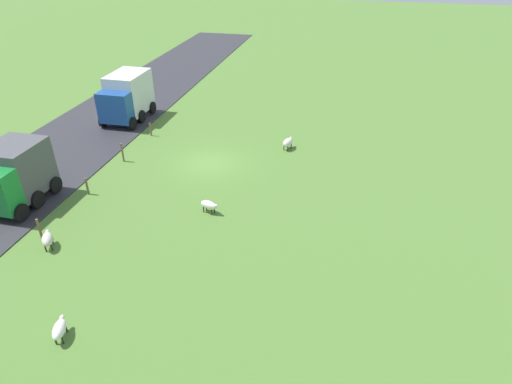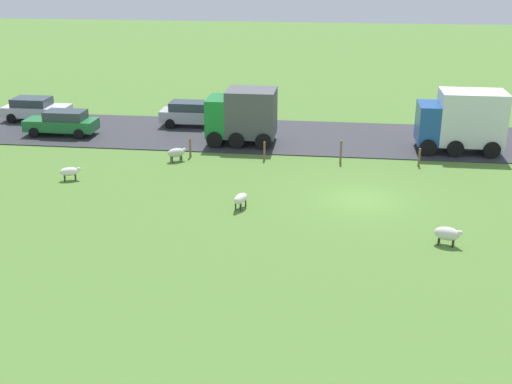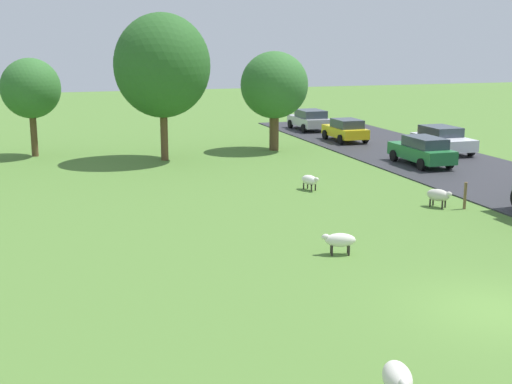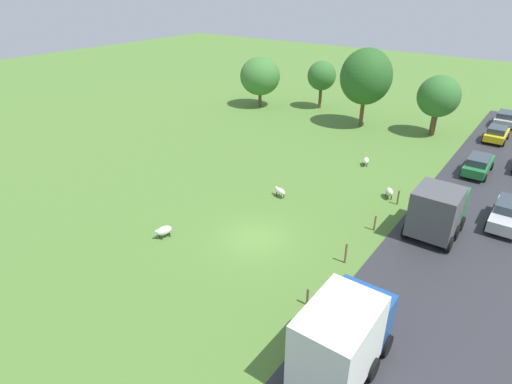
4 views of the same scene
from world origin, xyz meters
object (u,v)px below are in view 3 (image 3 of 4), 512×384
object	(u,v)px
tree_0	(31,89)
car_3	(422,150)
tree_2	(162,66)
sheep_3	(310,180)
sheep_0	(397,378)
sheep_2	(340,240)
car_5	(442,139)
car_1	(310,119)
tree_1	(274,85)
car_2	(346,130)
sheep_1	(438,195)

from	to	relation	value
tree_0	car_3	xyz separation A→B (m)	(20.16, -9.93, -3.11)
tree_0	tree_2	distance (m)	8.12
sheep_3	tree_0	xyz separation A→B (m)	(-12.01, 13.73, 3.52)
sheep_0	sheep_2	distance (m)	9.32
sheep_0	car_5	world-z (taller)	car_5
car_1	car_3	world-z (taller)	car_3
car_5	tree_1	bearing A→B (deg)	154.60
tree_0	sheep_0	bearing A→B (deg)	-78.69
sheep_2	car_1	bearing A→B (deg)	69.66
tree_0	car_5	xyz separation A→B (m)	(23.60, -6.54, -3.11)
sheep_0	tree_2	size ratio (longest dim) A/B	0.14
sheep_2	tree_1	size ratio (longest dim) A/B	0.19
sheep_0	tree_1	size ratio (longest dim) A/B	0.19
car_1	car_2	world-z (taller)	car_1
sheep_3	tree_2	world-z (taller)	tree_2
tree_2	car_2	size ratio (longest dim) A/B	2.12
car_2	car_3	distance (m)	9.50
tree_2	sheep_0	bearing A→B (deg)	-91.46
sheep_2	tree_0	xyz separation A→B (m)	(-9.23, 23.08, 3.51)
sheep_3	car_2	size ratio (longest dim) A/B	0.29
car_2	car_5	distance (m)	7.08
sheep_3	car_5	size ratio (longest dim) A/B	0.25
tree_2	car_1	xyz separation A→B (m)	(12.85, 9.51, -4.49)
tree_1	sheep_2	bearing A→B (deg)	-103.62
sheep_1	tree_2	distance (m)	17.82
tree_2	car_1	world-z (taller)	tree_2
sheep_2	sheep_3	bearing A→B (deg)	73.47
sheep_3	car_2	world-z (taller)	car_2
sheep_2	car_1	world-z (taller)	car_1
sheep_2	car_3	bearing A→B (deg)	50.28
tree_1	sheep_0	bearing A→B (deg)	-104.88
sheep_1	car_2	world-z (taller)	car_2
sheep_0	tree_0	world-z (taller)	tree_0
car_1	sheep_1	bearing A→B (deg)	-99.65
sheep_0	car_1	world-z (taller)	car_1
sheep_2	tree_0	world-z (taller)	tree_0
tree_1	car_3	distance (m)	10.24
tree_1	tree_2	size ratio (longest dim) A/B	0.74
sheep_0	sheep_1	distance (m)	16.48
sheep_0	tree_0	xyz separation A→B (m)	(-6.39, 31.95, 3.49)
tree_1	tree_2	distance (m)	7.49
tree_0	car_1	xyz separation A→B (m)	(19.95, 5.84, -3.13)
tree_2	sheep_2	bearing A→B (deg)	-83.75
tree_0	tree_1	bearing A→B (deg)	-8.46
sheep_0	tree_2	xyz separation A→B (m)	(0.72, 28.28, 4.86)
car_1	tree_2	bearing A→B (deg)	-143.48
tree_1	car_3	world-z (taller)	tree_1
sheep_3	car_3	xyz separation A→B (m)	(8.15, 3.80, 0.41)
tree_2	car_2	world-z (taller)	tree_2
sheep_0	tree_0	distance (m)	32.77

